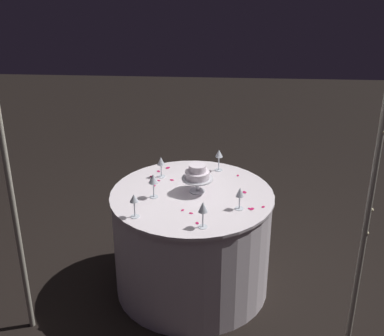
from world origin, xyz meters
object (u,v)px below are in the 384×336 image
tiered_cake (197,174)px  wine_glass_5 (196,166)px  wine_glass_1 (203,208)px  wine_glass_6 (161,162)px  wine_glass_3 (219,155)px  decorative_arch (187,123)px  wine_glass_4 (153,180)px  wine_glass_0 (240,194)px  wine_glass_2 (134,200)px  main_table (192,242)px

tiered_cake → wine_glass_5: size_ratio=1.54×
wine_glass_1 → wine_glass_6: 0.78m
wine_glass_3 → wine_glass_6: wine_glass_3 is taller
tiered_cake → wine_glass_1: tiered_cake is taller
tiered_cake → wine_glass_6: size_ratio=1.38×
decorative_arch → wine_glass_4: decorative_arch is taller
wine_glass_3 → wine_glass_0: bearing=103.7°
tiered_cake → wine_glass_3: 0.39m
tiered_cake → wine_glass_2: 0.53m
decorative_arch → wine_glass_3: (-0.18, -0.90, -0.58)m
main_table → wine_glass_6: 0.62m
wine_glass_2 → wine_glass_5: size_ratio=1.14×
wine_glass_5 → wine_glass_4: bearing=48.5°
decorative_arch → wine_glass_5: decorative_arch is taller
decorative_arch → tiered_cake: 0.79m
decorative_arch → wine_glass_0: (-0.32, -0.31, -0.60)m
wine_glass_5 → wine_glass_0: bearing=125.5°
wine_glass_1 → wine_glass_6: bearing=-64.1°
decorative_arch → wine_glass_0: size_ratio=14.58×
wine_glass_4 → wine_glass_1: bearing=133.3°
wine_glass_1 → wine_glass_6: size_ratio=1.11×
main_table → wine_glass_0: wine_glass_0 is taller
wine_glass_0 → wine_glass_1: wine_glass_1 is taller
decorative_arch → wine_glass_1: decorative_arch is taller
decorative_arch → wine_glass_2: bearing=-25.3°
decorative_arch → tiered_cake: size_ratio=10.35×
wine_glass_2 → wine_glass_3: 0.91m
main_table → wine_glass_0: 0.63m
main_table → wine_glass_6: (0.24, -0.26, 0.51)m
main_table → wine_glass_2: wine_glass_2 is taller
wine_glass_3 → wine_glass_4: bearing=46.5°
wine_glass_0 → wine_glass_4: size_ratio=0.89×
wine_glass_1 → main_table: bearing=-77.8°
wine_glass_1 → wine_glass_2: size_ratio=1.08×
main_table → wine_glass_5: (-0.01, -0.25, 0.50)m
wine_glass_5 → wine_glass_6: bearing=-3.4°
wine_glass_1 → wine_glass_2: 0.45m
wine_glass_0 → wine_glass_6: bearing=-38.5°
wine_glass_4 → main_table: bearing=-167.3°
tiered_cake → wine_glass_0: tiered_cake is taller
wine_glass_4 → wine_glass_6: size_ratio=1.10×
wine_glass_2 → wine_glass_6: bearing=-99.7°
wine_glass_4 → decorative_arch: bearing=120.7°
wine_glass_0 → wine_glass_5: bearing=-54.5°
wine_glass_2 → wine_glass_3: bearing=-125.5°
main_table → wine_glass_4: wine_glass_4 is taller
tiered_cake → wine_glass_3: (-0.15, -0.37, -0.01)m
main_table → wine_glass_1: 0.69m
main_table → wine_glass_5: wine_glass_5 is taller
wine_glass_3 → wine_glass_5: 0.23m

